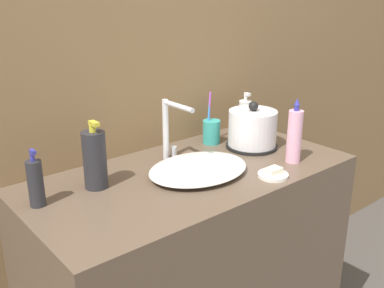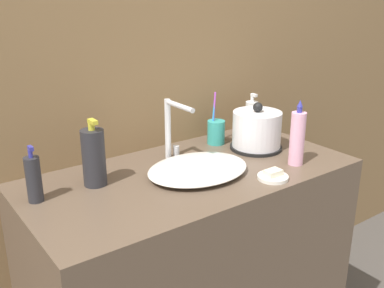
% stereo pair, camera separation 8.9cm
% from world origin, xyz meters
% --- Properties ---
extents(wall_back, '(6.00, 0.04, 2.60)m').
position_xyz_m(wall_back, '(0.00, 0.59, 1.30)').
color(wall_back, olive).
rests_on(wall_back, ground_plane).
extents(vanity_counter, '(1.14, 0.57, 0.85)m').
position_xyz_m(vanity_counter, '(0.00, 0.28, 0.43)').
color(vanity_counter, brown).
rests_on(vanity_counter, ground_plane).
extents(sink_basin, '(0.36, 0.28, 0.04)m').
position_xyz_m(sink_basin, '(0.01, 0.26, 0.87)').
color(sink_basin, silver).
rests_on(sink_basin, vanity_counter).
extents(faucet, '(0.06, 0.16, 0.22)m').
position_xyz_m(faucet, '(0.01, 0.42, 0.98)').
color(faucet, silver).
rests_on(faucet, vanity_counter).
extents(electric_kettle, '(0.20, 0.20, 0.19)m').
position_xyz_m(electric_kettle, '(0.34, 0.32, 0.92)').
color(electric_kettle, black).
rests_on(electric_kettle, vanity_counter).
extents(toothbrush_cup, '(0.07, 0.07, 0.21)m').
position_xyz_m(toothbrush_cup, '(0.25, 0.46, 0.90)').
color(toothbrush_cup, teal).
rests_on(toothbrush_cup, vanity_counter).
extents(lotion_bottle, '(0.05, 0.05, 0.17)m').
position_xyz_m(lotion_bottle, '(-0.50, 0.37, 0.92)').
color(lotion_bottle, '#28282D').
rests_on(lotion_bottle, vanity_counter).
extents(shampoo_bottle, '(0.05, 0.05, 0.24)m').
position_xyz_m(shampoo_bottle, '(0.34, 0.12, 0.95)').
color(shampoo_bottle, '#EAA8C6').
rests_on(shampoo_bottle, vanity_counter).
extents(mouthwash_bottle, '(0.05, 0.05, 0.18)m').
position_xyz_m(mouthwash_bottle, '(0.45, 0.46, 0.93)').
color(mouthwash_bottle, white).
rests_on(mouthwash_bottle, vanity_counter).
extents(hand_cream_bottle, '(0.07, 0.07, 0.22)m').
position_xyz_m(hand_cream_bottle, '(-0.31, 0.38, 0.95)').
color(hand_cream_bottle, '#28282D').
rests_on(hand_cream_bottle, vanity_counter).
extents(soap_dish, '(0.10, 0.10, 0.03)m').
position_xyz_m(soap_dish, '(0.18, 0.07, 0.86)').
color(soap_dish, silver).
rests_on(soap_dish, vanity_counter).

